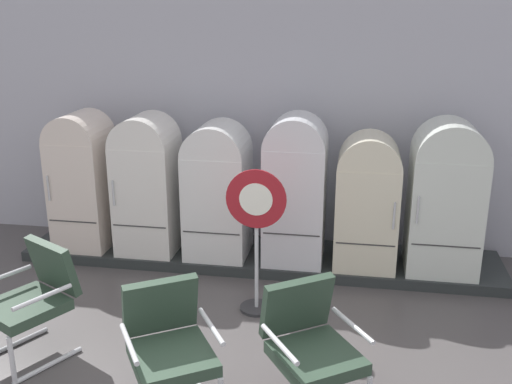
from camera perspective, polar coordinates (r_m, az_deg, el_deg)
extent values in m
cube|color=#B8BAC6|center=(6.98, 1.21, 6.61)|extent=(11.76, 0.12, 2.93)
cube|color=#47443F|center=(6.85, 1.27, 15.78)|extent=(11.76, 0.07, 0.06)
cube|color=#2B3030|center=(6.81, 0.33, -6.14)|extent=(5.31, 0.95, 0.11)
cube|color=silver|center=(7.06, -16.07, -0.07)|extent=(0.60, 0.66, 1.25)
cylinder|color=silver|center=(6.90, -16.52, 4.85)|extent=(0.60, 0.65, 0.60)
cube|color=#383838|center=(6.85, -17.10, -2.71)|extent=(0.55, 0.01, 0.01)
cylinder|color=silver|center=(6.84, -19.21, 0.34)|extent=(0.02, 0.02, 0.28)
cube|color=white|center=(6.76, -10.25, -0.54)|extent=(0.64, 0.64, 1.23)
cylinder|color=white|center=(6.60, -10.54, 4.51)|extent=(0.64, 0.62, 0.64)
cube|color=#383838|center=(6.55, -11.08, -3.25)|extent=(0.59, 0.01, 0.01)
cylinder|color=silver|center=(6.52, -13.46, -0.10)|extent=(0.02, 0.02, 0.28)
cube|color=white|center=(6.56, -3.66, -1.19)|extent=(0.67, 0.66, 1.15)
cylinder|color=white|center=(6.40, -3.76, 3.68)|extent=(0.67, 0.64, 0.67)
cube|color=#383838|center=(6.33, -4.31, -3.94)|extent=(0.61, 0.01, 0.01)
cylinder|color=silver|center=(6.15, -1.94, -1.16)|extent=(0.02, 0.02, 0.28)
cube|color=white|center=(6.39, 3.73, -1.13)|extent=(0.64, 0.62, 1.28)
cylinder|color=white|center=(6.21, 3.85, 4.46)|extent=(0.64, 0.61, 0.64)
cube|color=#383838|center=(6.18, 3.38, -4.09)|extent=(0.59, 0.01, 0.01)
cylinder|color=silver|center=(6.07, 1.00, -0.61)|extent=(0.02, 0.02, 0.28)
cube|color=beige|center=(6.39, 10.49, -2.25)|extent=(0.64, 0.61, 1.10)
cylinder|color=beige|center=(6.22, 10.77, 2.52)|extent=(0.64, 0.59, 0.64)
cube|color=#383838|center=(6.17, 10.39, -4.96)|extent=(0.59, 0.01, 0.01)
cylinder|color=silver|center=(6.05, 13.05, -2.23)|extent=(0.02, 0.02, 0.28)
cube|color=silver|center=(6.46, 17.46, -1.98)|extent=(0.72, 0.68, 1.22)
cylinder|color=silver|center=(6.29, 17.98, 3.27)|extent=(0.72, 0.66, 0.72)
cube|color=#383838|center=(6.22, 17.65, -4.95)|extent=(0.66, 0.01, 0.01)
cylinder|color=silver|center=(6.05, 15.18, -1.66)|extent=(0.02, 0.02, 0.28)
cylinder|color=silver|center=(5.66, -22.04, -13.31)|extent=(0.33, 0.56, 0.04)
cylinder|color=silver|center=(5.28, -19.20, -15.36)|extent=(0.33, 0.56, 0.04)
cylinder|color=silver|center=(5.06, -22.26, -14.65)|extent=(0.05, 0.05, 0.40)
cube|color=#2E4233|center=(5.26, -21.21, -10.20)|extent=(0.74, 0.75, 0.09)
cube|color=#2E4233|center=(5.28, -18.82, -6.66)|extent=(0.55, 0.40, 0.44)
cylinder|color=silver|center=(5.41, -23.02, -7.43)|extent=(0.27, 0.46, 0.04)
cylinder|color=silver|center=(4.95, -19.71, -9.42)|extent=(0.27, 0.46, 0.04)
cube|color=#2E4233|center=(4.32, 5.76, -15.45)|extent=(0.76, 0.77, 0.09)
cube|color=#2E4233|center=(4.40, 3.93, -10.74)|extent=(0.54, 0.44, 0.44)
cylinder|color=silver|center=(4.10, 2.25, -14.29)|extent=(0.32, 0.44, 0.04)
cylinder|color=silver|center=(4.36, 9.19, -12.43)|extent=(0.32, 0.44, 0.04)
cube|color=#2E4233|center=(4.33, -7.98, -15.43)|extent=(0.76, 0.76, 0.09)
cube|color=#2E4233|center=(4.44, -9.12, -10.65)|extent=(0.54, 0.42, 0.44)
cylinder|color=silver|center=(4.19, -12.02, -13.97)|extent=(0.30, 0.45, 0.04)
cylinder|color=silver|center=(4.30, -4.29, -12.66)|extent=(0.30, 0.45, 0.04)
cylinder|color=#2D2D30|center=(5.83, 0.05, -10.99)|extent=(0.32, 0.32, 0.03)
cylinder|color=silver|center=(5.58, 0.05, -5.93)|extent=(0.04, 0.04, 1.09)
cylinder|color=maroon|center=(5.35, 0.01, -0.68)|extent=(0.55, 0.02, 0.55)
cylinder|color=white|center=(5.34, -0.02, -0.72)|extent=(0.30, 0.00, 0.30)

